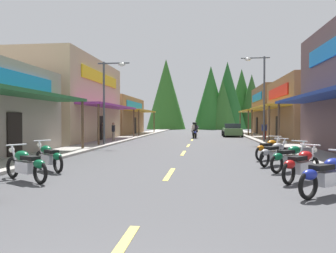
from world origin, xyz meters
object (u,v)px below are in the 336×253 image
(streetlamp_left, at_px, (109,90))
(motorcycle_parked_right_2, at_px, (290,157))
(motorcycle_parked_right_1, at_px, (301,164))
(motorcycle_parked_right_4, at_px, (269,149))
(pedestrian_browsing, at_px, (103,130))
(pedestrian_waiting, at_px, (113,131))
(rider_cruising_trailing, at_px, (196,131))
(pedestrian_by_shop, at_px, (264,130))
(rider_cruising_lead, at_px, (194,131))
(motorcycle_parked_left_2, at_px, (49,157))
(parked_car_curbside, at_px, (232,130))
(motorcycle_parked_right_0, at_px, (328,175))
(motorcycle_parked_left_1, at_px, (26,164))
(motorcycle_parked_right_3, at_px, (275,153))
(streetlamp_right, at_px, (260,87))

(streetlamp_left, relative_size, motorcycle_parked_right_2, 3.40)
(motorcycle_parked_right_1, height_order, motorcycle_parked_right_4, same)
(pedestrian_browsing, relative_size, pedestrian_waiting, 1.00)
(rider_cruising_trailing, relative_size, pedestrian_browsing, 1.36)
(pedestrian_by_shop, bearing_deg, rider_cruising_lead, 26.05)
(streetlamp_left, height_order, pedestrian_by_shop, streetlamp_left)
(motorcycle_parked_left_2, height_order, pedestrian_browsing, pedestrian_browsing)
(motorcycle_parked_right_4, bearing_deg, pedestrian_waiting, 86.08)
(parked_car_curbside, bearing_deg, pedestrian_by_shop, -164.03)
(streetlamp_left, distance_m, motorcycle_parked_right_0, 16.48)
(motorcycle_parked_left_2, relative_size, parked_car_curbside, 0.40)
(streetlamp_left, bearing_deg, parked_car_curbside, 56.64)
(motorcycle_parked_left_2, relative_size, pedestrian_by_shop, 1.06)
(motorcycle_parked_right_0, distance_m, rider_cruising_lead, 24.12)
(streetlamp_left, height_order, parked_car_curbside, streetlamp_left)
(motorcycle_parked_left_1, distance_m, pedestrian_browsing, 17.31)
(motorcycle_parked_right_1, height_order, pedestrian_by_shop, pedestrian_by_shop)
(motorcycle_parked_right_2, height_order, rider_cruising_trailing, rider_cruising_trailing)
(motorcycle_parked_left_1, bearing_deg, motorcycle_parked_right_3, -121.05)
(streetlamp_right, height_order, motorcycle_parked_right_2, streetlamp_right)
(motorcycle_parked_right_0, distance_m, pedestrian_waiting, 19.77)
(motorcycle_parked_right_0, height_order, parked_car_curbside, parked_car_curbside)
(streetlamp_right, distance_m, pedestrian_by_shop, 4.26)
(rider_cruising_lead, xyz_separation_m, pedestrian_browsing, (-7.18, -5.92, 0.25))
(streetlamp_right, relative_size, parked_car_curbside, 1.54)
(rider_cruising_trailing, bearing_deg, motorcycle_parked_right_1, -169.55)
(streetlamp_right, relative_size, motorcycle_parked_left_2, 3.87)
(rider_cruising_lead, xyz_separation_m, pedestrian_waiting, (-6.10, -6.76, 0.25))
(motorcycle_parked_right_3, relative_size, pedestrian_by_shop, 1.04)
(pedestrian_browsing, bearing_deg, motorcycle_parked_right_2, -73.27)
(pedestrian_waiting, bearing_deg, streetlamp_right, 7.07)
(streetlamp_right, xyz_separation_m, pedestrian_browsing, (-12.46, 0.37, -3.37))
(streetlamp_right, relative_size, motorcycle_parked_left_1, 3.50)
(rider_cruising_lead, distance_m, pedestrian_waiting, 9.11)
(motorcycle_parked_right_3, distance_m, rider_cruising_trailing, 19.11)
(streetlamp_left, distance_m, pedestrian_waiting, 4.78)
(motorcycle_parked_right_2, distance_m, pedestrian_browsing, 18.18)
(streetlamp_right, xyz_separation_m, motorcycle_parked_right_4, (-1.36, -10.66, -3.79))
(motorcycle_parked_right_0, distance_m, pedestrian_by_shop, 20.15)
(motorcycle_parked_right_1, height_order, motorcycle_parked_right_2, same)
(streetlamp_left, height_order, rider_cruising_lead, streetlamp_left)
(motorcycle_parked_right_2, bearing_deg, parked_car_curbside, 48.36)
(streetlamp_right, distance_m, motorcycle_parked_right_3, 13.13)
(motorcycle_parked_right_1, xyz_separation_m, motorcycle_parked_right_3, (-0.05, 3.32, 0.00))
(motorcycle_parked_right_3, bearing_deg, motorcycle_parked_right_4, 36.50)
(streetlamp_right, xyz_separation_m, motorcycle_parked_right_0, (-1.36, -17.52, -3.79))
(motorcycle_parked_right_1, bearing_deg, motorcycle_parked_right_2, 37.50)
(streetlamp_right, relative_size, motorcycle_parked_right_0, 3.81)
(motorcycle_parked_left_1, relative_size, parked_car_curbside, 0.44)
(streetlamp_left, distance_m, pedestrian_browsing, 5.73)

